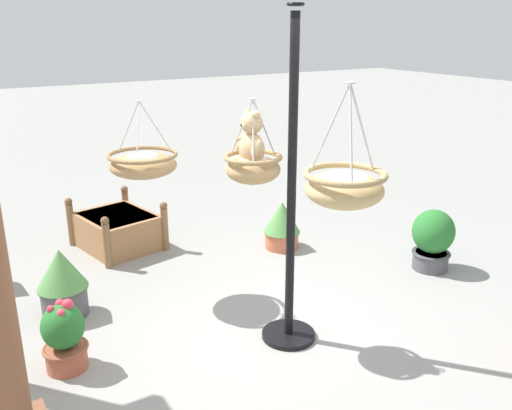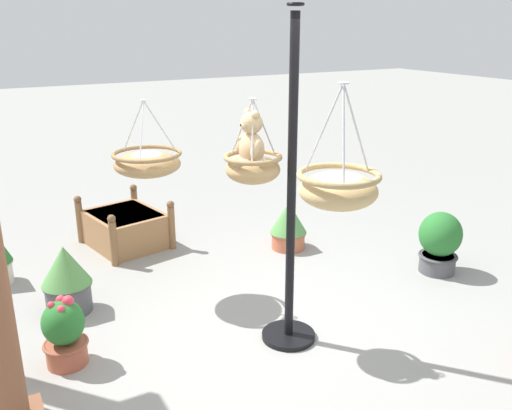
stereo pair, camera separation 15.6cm
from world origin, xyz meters
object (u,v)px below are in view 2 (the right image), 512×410
(potted_plant_fern_front, at_px, (66,278))
(potted_plant_flowering_red, at_px, (440,242))
(hanging_basket_left_high, at_px, (338,188))
(wooden_planter_box, at_px, (125,227))
(potted_plant_small_succulent, at_px, (288,225))
(hanging_basket_with_teddy, at_px, (253,167))
(hanging_basket_right_low, at_px, (147,162))
(teddy_bear, at_px, (250,143))
(display_pole_central, at_px, (290,245))
(potted_plant_conical_shrub, at_px, (64,333))

(potted_plant_fern_front, relative_size, potted_plant_flowering_red, 0.97)
(hanging_basket_left_high, height_order, wooden_planter_box, hanging_basket_left_high)
(hanging_basket_left_high, distance_m, potted_plant_small_succulent, 3.13)
(hanging_basket_left_high, distance_m, potted_plant_flowering_red, 2.91)
(hanging_basket_with_teddy, relative_size, wooden_planter_box, 0.59)
(hanging_basket_right_low, height_order, potted_plant_flowering_red, hanging_basket_right_low)
(hanging_basket_with_teddy, bearing_deg, potted_plant_small_succulent, -40.54)
(hanging_basket_right_low, relative_size, potted_plant_fern_front, 1.08)
(teddy_bear, relative_size, potted_plant_fern_front, 0.67)
(display_pole_central, height_order, potted_plant_small_succulent, display_pole_central)
(hanging_basket_left_high, xyz_separation_m, potted_plant_fern_front, (2.25, 1.22, -1.26))
(hanging_basket_left_high, height_order, potted_plant_conical_shrub, hanging_basket_left_high)
(wooden_planter_box, bearing_deg, hanging_basket_left_high, -174.58)
(teddy_bear, relative_size, potted_plant_flowering_red, 0.65)
(potted_plant_fern_front, xyz_separation_m, potted_plant_conical_shrub, (-0.82, 0.17, -0.06))
(hanging_basket_with_teddy, distance_m, hanging_basket_right_low, 1.25)
(display_pole_central, height_order, potted_plant_fern_front, display_pole_central)
(potted_plant_small_succulent, distance_m, potted_plant_conical_shrub, 2.88)
(hanging_basket_right_low, height_order, wooden_planter_box, hanging_basket_right_low)
(hanging_basket_with_teddy, bearing_deg, hanging_basket_right_low, 21.37)
(display_pole_central, bearing_deg, potted_plant_fern_front, 48.58)
(potted_plant_small_succulent, height_order, potted_plant_conical_shrub, potted_plant_conical_shrub)
(potted_plant_fern_front, xyz_separation_m, potted_plant_small_succulent, (0.29, -2.49, -0.05))
(display_pole_central, distance_m, hanging_basket_left_high, 1.23)
(wooden_planter_box, height_order, potted_plant_fern_front, potted_plant_fern_front)
(display_pole_central, distance_m, potted_plant_flowering_red, 2.11)
(hanging_basket_with_teddy, relative_size, teddy_bear, 1.49)
(teddy_bear, bearing_deg, potted_plant_small_succulent, -41.03)
(potted_plant_fern_front, bearing_deg, potted_plant_small_succulent, -83.44)
(hanging_basket_with_teddy, xyz_separation_m, hanging_basket_left_high, (-1.08, 0.03, 0.13))
(hanging_basket_left_high, distance_m, wooden_planter_box, 3.79)
(display_pole_central, height_order, hanging_basket_right_low, display_pole_central)
(potted_plant_small_succulent, bearing_deg, wooden_planter_box, 58.69)
(hanging_basket_right_low, bearing_deg, potted_plant_flowering_red, -109.67)
(potted_plant_fern_front, distance_m, potted_plant_flowering_red, 3.66)
(display_pole_central, height_order, hanging_basket_with_teddy, display_pole_central)
(teddy_bear, distance_m, wooden_planter_box, 2.84)
(hanging_basket_with_teddy, xyz_separation_m, potted_plant_flowering_red, (0.18, -2.27, -1.12))
(display_pole_central, bearing_deg, potted_plant_conical_shrub, 73.17)
(display_pole_central, bearing_deg, potted_plant_flowering_red, -80.84)
(potted_plant_small_succulent, bearing_deg, hanging_basket_with_teddy, 139.46)
(wooden_planter_box, xyz_separation_m, potted_plant_conical_shrub, (-2.08, 1.06, 0.04))
(hanging_basket_left_high, relative_size, potted_plant_small_succulent, 1.29)
(hanging_basket_left_high, bearing_deg, teddy_bear, -0.44)
(hanging_basket_left_high, relative_size, hanging_basket_right_low, 1.05)
(display_pole_central, relative_size, potted_plant_small_succulent, 4.73)
(wooden_planter_box, bearing_deg, potted_plant_fern_front, 145.10)
(wooden_planter_box, bearing_deg, potted_plant_flowering_red, -130.60)
(teddy_bear, distance_m, potted_plant_flowering_red, 2.65)
(display_pole_central, bearing_deg, hanging_basket_right_low, 28.30)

